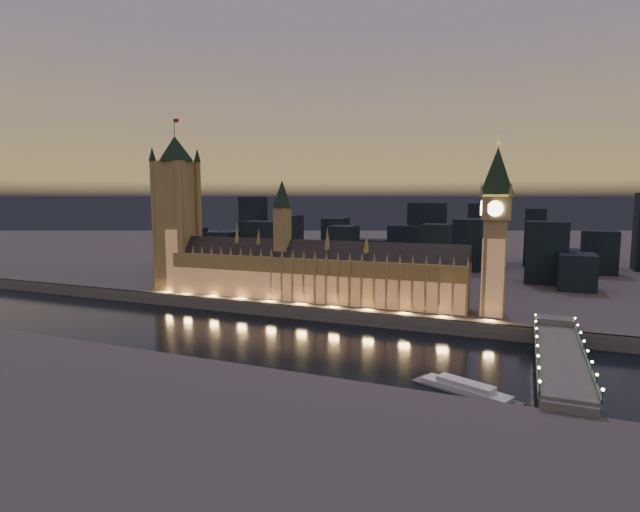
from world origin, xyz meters
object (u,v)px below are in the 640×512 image
at_px(victoria_tower, 177,206).
at_px(elizabeth_tower, 496,217).
at_px(river_boat, 465,389).
at_px(palace_of_westminster, 309,272).
at_px(westminster_bridge, 559,360).

xyz_separation_m(victoria_tower, elizabeth_tower, (218.00, -0.01, -4.58)).
bearing_deg(elizabeth_tower, river_boat, -91.55).
relative_size(victoria_tower, elizabeth_tower, 1.21).
height_order(elizabeth_tower, river_boat, elizabeth_tower).
xyz_separation_m(victoria_tower, river_boat, (215.22, -102.46, -67.00)).
bearing_deg(victoria_tower, river_boat, -25.46).
xyz_separation_m(palace_of_westminster, westminster_bridge, (145.26, -65.19, -20.38)).
height_order(victoria_tower, elizabeth_tower, victoria_tower).
bearing_deg(river_boat, elizabeth_tower, 88.45).
relative_size(palace_of_westminster, river_boat, 4.67).
relative_size(victoria_tower, river_boat, 2.82).
bearing_deg(palace_of_westminster, westminster_bridge, -24.17).
bearing_deg(elizabeth_tower, palace_of_westminster, -179.91).
height_order(palace_of_westminster, river_boat, palace_of_westminster).
height_order(victoria_tower, river_boat, victoria_tower).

